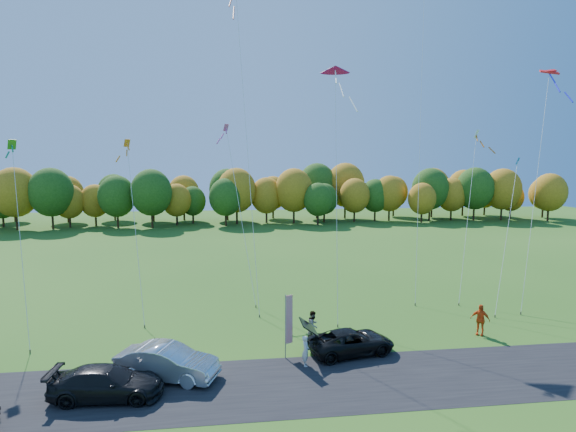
{
  "coord_description": "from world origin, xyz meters",
  "views": [
    {
      "loc": [
        -3.78,
        -24.31,
        10.5
      ],
      "look_at": [
        0.0,
        6.0,
        7.0
      ],
      "focal_mm": 28.0,
      "sensor_mm": 36.0,
      "label": 1
    }
  ],
  "objects": [
    {
      "name": "kite_parafoil_orange",
      "position": [
        12.04,
        12.41,
        14.77
      ],
      "size": [
        6.73,
        11.83,
        29.96
      ],
      "color": "#4C3F33",
      "rests_on": "ground"
    },
    {
      "name": "dark_truck_a",
      "position": [
        -9.52,
        -4.22,
        0.72
      ],
      "size": [
        5.1,
        2.33,
        1.45
      ],
      "primitive_type": "imported",
      "rotation": [
        0.0,
        0.0,
        1.51
      ],
      "color": "black",
      "rests_on": "ground"
    },
    {
      "name": "silver_sedan",
      "position": [
        -7.07,
        -2.62,
        0.83
      ],
      "size": [
        5.34,
        3.35,
        1.66
      ],
      "primitive_type": "imported",
      "rotation": [
        0.0,
        0.0,
        1.23
      ],
      "color": "silver",
      "rests_on": "ground"
    },
    {
      "name": "kite_diamond_white",
      "position": [
        14.97,
        9.32,
        6.67
      ],
      "size": [
        4.64,
        6.3,
        13.82
      ],
      "color": "#4C3F33",
      "rests_on": "ground"
    },
    {
      "name": "kite_delta_red",
      "position": [
        3.7,
        7.36,
        9.63
      ],
      "size": [
        2.69,
        8.91,
        19.22
      ],
      "color": "#4C3F33",
      "rests_on": "ground"
    },
    {
      "name": "person_tailgate_b",
      "position": [
        0.96,
        1.45,
        0.87
      ],
      "size": [
        1.02,
        1.07,
        1.74
      ],
      "primitive_type": "imported",
      "rotation": [
        0.0,
        0.0,
        0.96
      ],
      "color": "gray",
      "rests_on": "ground"
    },
    {
      "name": "person_tailgate_a",
      "position": [
        -0.07,
        -2.07,
        0.81
      ],
      "size": [
        0.46,
        0.63,
        1.61
      ],
      "primitive_type": "imported",
      "rotation": [
        0.0,
        0.0,
        1.44
      ],
      "color": "silver",
      "rests_on": "ground"
    },
    {
      "name": "feather_flag",
      "position": [
        -0.87,
        -0.99,
        2.18
      ],
      "size": [
        0.44,
        0.25,
        3.58
      ],
      "color": "#999999",
      "rests_on": "ground"
    },
    {
      "name": "kite_diamond_green",
      "position": [
        -16.41,
        3.96,
        6.01
      ],
      "size": [
        3.07,
        5.69,
        12.41
      ],
      "color": "#4C3F33",
      "rests_on": "ground"
    },
    {
      "name": "person_east",
      "position": [
        11.34,
        0.82,
        0.97
      ],
      "size": [
        1.18,
        1.09,
        1.94
      ],
      "primitive_type": "imported",
      "rotation": [
        0.0,
        0.0,
        -0.69
      ],
      "color": "#E14D15",
      "rests_on": "ground"
    },
    {
      "name": "tree_line",
      "position": [
        0.0,
        55.0,
        0.0
      ],
      "size": [
        116.0,
        12.0,
        10.0
      ],
      "primitive_type": null,
      "color": "#1E4711",
      "rests_on": "ground"
    },
    {
      "name": "kite_diamond_pink",
      "position": [
        -3.2,
        11.59,
        6.96
      ],
      "size": [
        2.63,
        7.94,
        14.28
      ],
      "color": "#4C3F33",
      "rests_on": "ground"
    },
    {
      "name": "kite_diamond_blue_low",
      "position": [
        16.27,
        6.08,
        5.47
      ],
      "size": [
        4.81,
        5.36,
        11.33
      ],
      "color": "#4C3F33",
      "rests_on": "ground"
    },
    {
      "name": "kite_diamond_yellow",
      "position": [
        -10.65,
        8.23,
        6.2
      ],
      "size": [
        2.76,
        7.7,
        12.74
      ],
      "color": "#4C3F33",
      "rests_on": "ground"
    },
    {
      "name": "black_suv",
      "position": [
        2.71,
        -0.87,
        0.67
      ],
      "size": [
        5.2,
        3.16,
        1.35
      ],
      "primitive_type": "imported",
      "rotation": [
        0.0,
        0.0,
        1.77
      ],
      "color": "black",
      "rests_on": "ground"
    },
    {
      "name": "kite_parafoil_rainbow",
      "position": [
        19.14,
        7.16,
        9.14
      ],
      "size": [
        7.17,
        6.81,
        18.54
      ],
      "color": "#4C3F33",
      "rests_on": "ground"
    },
    {
      "name": "ground",
      "position": [
        0.0,
        0.0,
        0.0
      ],
      "size": [
        160.0,
        160.0,
        0.0
      ],
      "primitive_type": "plane",
      "color": "#265516"
    },
    {
      "name": "kite_delta_blue",
      "position": [
        -2.71,
        10.32,
        13.64
      ],
      "size": [
        2.94,
        9.83,
        26.77
      ],
      "color": "#4C3F33",
      "rests_on": "ground"
    },
    {
      "name": "asphalt_strip",
      "position": [
        0.0,
        -4.0,
        0.01
      ],
      "size": [
        90.0,
        6.0,
        0.01
      ],
      "primitive_type": "cube",
      "color": "black",
      "rests_on": "ground"
    }
  ]
}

